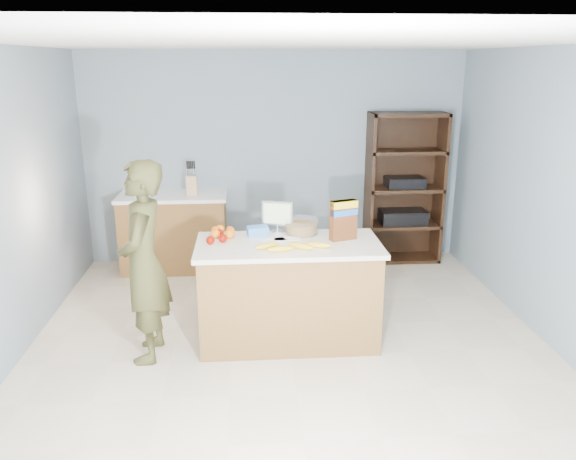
{
  "coord_description": "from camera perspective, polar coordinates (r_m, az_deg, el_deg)",
  "views": [
    {
      "loc": [
        -0.34,
        -4.18,
        2.37
      ],
      "look_at": [
        0.0,
        0.35,
        1.0
      ],
      "focal_mm": 35.0,
      "sensor_mm": 36.0,
      "label": 1
    }
  ],
  "objects": [
    {
      "name": "blue_carton",
      "position": [
        4.94,
        -3.09,
        -0.09
      ],
      "size": [
        0.2,
        0.15,
        0.08
      ],
      "primitive_type": "cube",
      "rotation": [
        0.0,
        0.0,
        0.16
      ],
      "color": "blue",
      "rests_on": "counter_peninsula"
    },
    {
      "name": "knife_block",
      "position": [
        6.53,
        -9.76,
        4.58
      ],
      "size": [
        0.12,
        0.1,
        0.31
      ],
      "color": "tan",
      "rests_on": "back_cabinet"
    },
    {
      "name": "salad_bowl",
      "position": [
        4.98,
        1.36,
        0.3
      ],
      "size": [
        0.3,
        0.3,
        0.13
      ],
      "color": "#267219",
      "rests_on": "counter_peninsula"
    },
    {
      "name": "bananas",
      "position": [
        4.57,
        0.38,
        -1.69
      ],
      "size": [
        0.64,
        0.2,
        0.05
      ],
      "color": "yellow",
      "rests_on": "counter_peninsula"
    },
    {
      "name": "walls",
      "position": [
        4.26,
        0.35,
        7.06
      ],
      "size": [
        4.52,
        5.02,
        2.51
      ],
      "color": "gray",
      "rests_on": "ground"
    },
    {
      "name": "shelving_unit",
      "position": [
        6.96,
        11.61,
        3.94
      ],
      "size": [
        0.9,
        0.4,
        1.8
      ],
      "color": "black",
      "rests_on": "ground"
    },
    {
      "name": "back_cabinet",
      "position": [
        6.72,
        -11.44,
        -0.15
      ],
      "size": [
        1.24,
        0.62,
        0.9
      ],
      "color": "brown",
      "rests_on": "ground"
    },
    {
      "name": "cereal_box",
      "position": [
        4.79,
        5.66,
        1.31
      ],
      "size": [
        0.24,
        0.15,
        0.34
      ],
      "color": "#592B14",
      "rests_on": "counter_peninsula"
    },
    {
      "name": "apples",
      "position": [
        4.8,
        -7.17,
        -0.74
      ],
      "size": [
        0.18,
        0.27,
        0.07
      ],
      "color": "#840A00",
      "rests_on": "counter_peninsula"
    },
    {
      "name": "floor",
      "position": [
        4.82,
        0.31,
        -12.68
      ],
      "size": [
        4.5,
        5.0,
        0.02
      ],
      "primitive_type": "cube",
      "color": "beige",
      "rests_on": "ground"
    },
    {
      "name": "tv",
      "position": [
        5.0,
        -1.08,
        1.56
      ],
      "size": [
        0.28,
        0.12,
        0.28
      ],
      "color": "silver",
      "rests_on": "counter_peninsula"
    },
    {
      "name": "counter_peninsula",
      "position": [
        4.9,
        0.04,
        -6.72
      ],
      "size": [
        1.56,
        0.76,
        0.9
      ],
      "color": "brown",
      "rests_on": "ground"
    },
    {
      "name": "envelopes",
      "position": [
        4.82,
        -0.81,
        -0.96
      ],
      "size": [
        0.36,
        0.19,
        0.0
      ],
      "color": "white",
      "rests_on": "counter_peninsula"
    },
    {
      "name": "person",
      "position": [
        4.64,
        -14.44,
        -3.21
      ],
      "size": [
        0.4,
        0.6,
        1.65
      ],
      "primitive_type": "imported",
      "rotation": [
        0.0,
        0.0,
        -1.58
      ],
      "color": "#3C3A1C",
      "rests_on": "ground"
    },
    {
      "name": "oranges",
      "position": [
        4.93,
        -6.56,
        -0.21
      ],
      "size": [
        0.21,
        0.23,
        0.08
      ],
      "color": "orange",
      "rests_on": "counter_peninsula"
    }
  ]
}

